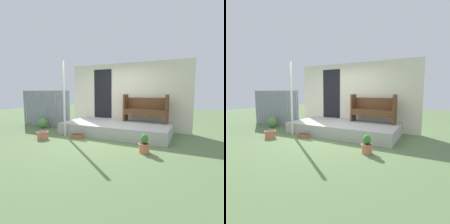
% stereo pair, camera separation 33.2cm
% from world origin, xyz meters
% --- Properties ---
extents(ground_plane, '(24.00, 24.00, 0.00)m').
position_xyz_m(ground_plane, '(0.00, 0.00, 0.00)').
color(ground_plane, '#5B7547').
extents(porch_slab, '(3.73, 1.84, 0.39)m').
position_xyz_m(porch_slab, '(0.17, 0.92, 0.19)').
color(porch_slab, '#B2AFA8').
rests_on(porch_slab, ground_plane).
extents(house_wall, '(4.93, 0.08, 2.60)m').
position_xyz_m(house_wall, '(0.13, 1.87, 1.30)').
color(house_wall, beige).
rests_on(house_wall, ground_plane).
extents(fence_corrugated, '(2.59, 0.05, 1.53)m').
position_xyz_m(fence_corrugated, '(-3.11, 0.84, 0.77)').
color(fence_corrugated, gray).
rests_on(fence_corrugated, ground_plane).
extents(support_post, '(0.07, 0.07, 2.48)m').
position_xyz_m(support_post, '(-1.28, -0.09, 1.24)').
color(support_post, silver).
rests_on(support_post, ground_plane).
extents(bench, '(1.60, 0.47, 1.00)m').
position_xyz_m(bench, '(1.05, 1.52, 0.90)').
color(bench, brown).
rests_on(bench, porch_slab).
extents(flower_pot_left, '(0.36, 0.36, 0.23)m').
position_xyz_m(flower_pot_left, '(-1.67, -0.71, 0.13)').
color(flower_pot_left, '#C67251').
rests_on(flower_pot_left, ground_plane).
extents(flower_pot_middle, '(0.29, 0.29, 0.46)m').
position_xyz_m(flower_pot_middle, '(1.57, -0.64, 0.20)').
color(flower_pot_middle, '#C67251').
rests_on(flower_pot_middle, ground_plane).
extents(planter_box_rect, '(0.39, 0.18, 0.13)m').
position_xyz_m(planter_box_rect, '(-0.71, -0.21, 0.06)').
color(planter_box_rect, '#B26042').
rests_on(planter_box_rect, ground_plane).
extents(shrub_by_fence, '(0.37, 0.33, 0.43)m').
position_xyz_m(shrub_by_fence, '(-2.94, 0.52, 0.22)').
color(shrub_by_fence, '#599347').
rests_on(shrub_by_fence, ground_plane).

